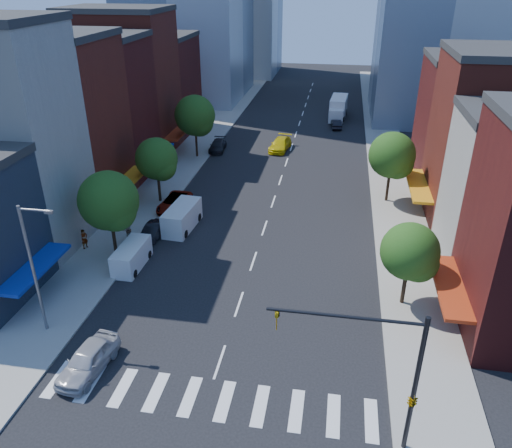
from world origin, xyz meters
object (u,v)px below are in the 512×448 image
Objects in this scene: parked_car_second at (153,231)px; taxi at (280,144)px; cargo_van_near at (131,257)px; pedestrian_near at (84,239)px; parked_car_third at (174,203)px; traffic_car_oncoming at (336,124)px; pedestrian_far at (127,230)px; traffic_car_far at (337,107)px; parked_car_front at (88,360)px; box_truck at (338,108)px; parked_car_rear at (218,146)px; cargo_van_far at (181,218)px.

taxi reaches higher than parked_car_second.
pedestrian_near is (-5.00, 2.04, 0.09)m from cargo_van_near.
parked_car_third reaches higher than traffic_car_oncoming.
parked_car_second is at bearing 147.40° from pedestrian_far.
parked_car_front is at bearing 78.73° from traffic_car_far.
box_truck is at bearing -97.59° from traffic_car_oncoming.
parked_car_third is at bearing 96.10° from parked_car_second.
pedestrian_far is (-2.02, -25.42, 0.44)m from parked_car_rear.
cargo_van_far is 38.02m from traffic_car_oncoming.
parked_car_front is at bearing -85.39° from cargo_van_far.
parked_car_third is 1.10× the size of parked_car_rear.
traffic_car_oncoming is at bearing -3.38° from pedestrian_near.
parked_car_third is at bearing 121.31° from cargo_van_far.
taxi is 1.37× the size of traffic_car_oncoming.
taxi is at bearing 89.11° from parked_car_front.
parked_car_third is at bearing -5.97° from pedestrian_near.
parked_car_second is at bearing -128.46° from cargo_van_far.
traffic_car_far is (14.97, 41.98, 0.04)m from parked_car_third.
box_truck is (0.30, -4.24, 0.77)m from traffic_car_far.
parked_car_rear is 20.18m from traffic_car_oncoming.
taxi is at bearing 80.21° from cargo_van_far.
pedestrian_near is 0.91× the size of pedestrian_far.
parked_car_front reaches higher than traffic_car_far.
cargo_van_far reaches higher than pedestrian_far.
taxi is (8.13, 20.04, 0.07)m from parked_car_third.
traffic_car_far is at bearing -95.56° from traffic_car_oncoming.
pedestrian_far reaches higher than cargo_van_near.
parked_car_second is 2.28× the size of pedestrian_near.
cargo_van_near is (-0.00, -29.49, 0.26)m from parked_car_rear.
pedestrian_near is at bearing -103.87° from parked_car_rear.
cargo_van_near is at bearing 107.18° from parked_car_front.
parked_car_front is at bearing -90.58° from taxi.
parked_car_rear is (-2.00, 40.99, -0.15)m from parked_car_front.
pedestrian_near reaches higher than traffic_car_oncoming.
pedestrian_far is at bearing 117.50° from cargo_van_near.
pedestrian_near is at bearing -115.39° from parked_car_third.
pedestrian_near is (-5.00, -2.96, 0.37)m from parked_car_second.
parked_car_third is 1.29× the size of traffic_car_oncoming.
box_truck is (13.27, 60.31, 0.70)m from parked_car_front.
parked_car_front is 1.04× the size of parked_car_rear.
cargo_van_near is at bearing 74.33° from traffic_car_far.
pedestrian_near is at bearing -106.69° from taxi.
cargo_van_near is 0.55× the size of box_truck.
parked_car_second is 0.49× the size of box_truck.
parked_car_front is at bearing -90.76° from parked_car_rear.
box_truck is at bearing 75.63° from taxi.
traffic_car_far is at bearing 75.37° from cargo_van_near.
parked_car_second is at bearing 91.11° from cargo_van_near.
pedestrian_far is at bearing 70.96° from traffic_car_far.
parked_car_second is 0.78× the size of parked_car_third.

